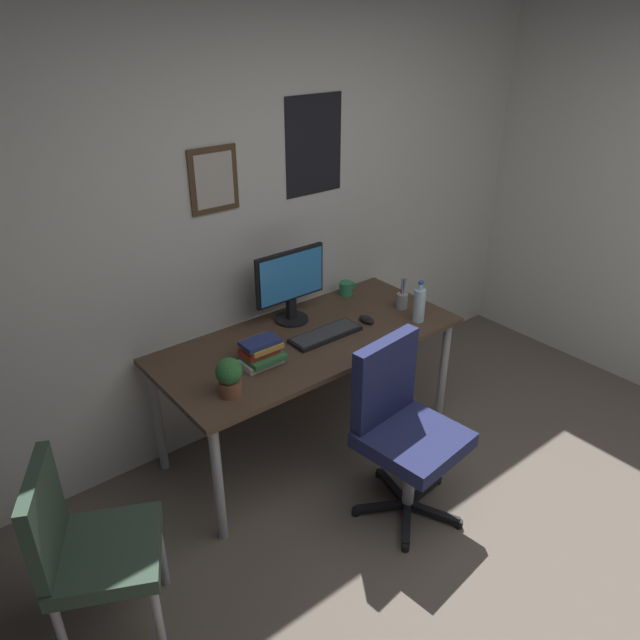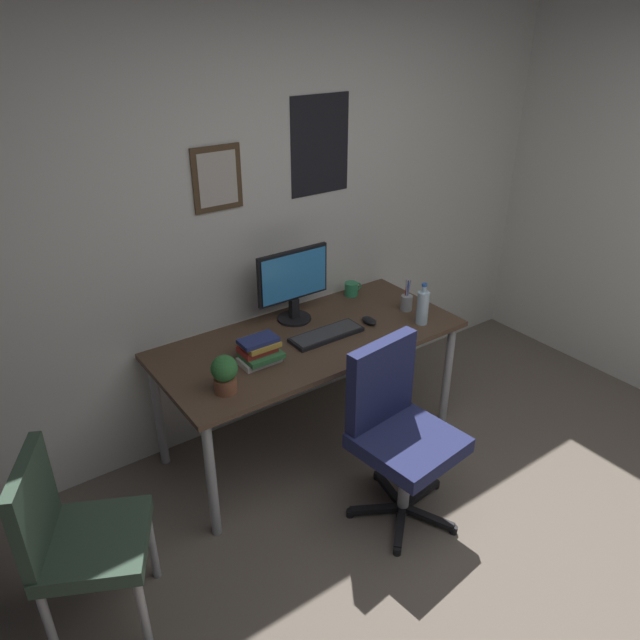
% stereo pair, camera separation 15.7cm
% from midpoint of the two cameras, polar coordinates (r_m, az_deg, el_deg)
% --- Properties ---
extents(ground_plane, '(5.28, 5.28, 0.00)m').
position_cam_midpoint_polar(ground_plane, '(3.06, 22.75, -26.14)').
color(ground_plane, '#60564C').
extents(wall_back, '(4.40, 0.10, 2.60)m').
position_cam_midpoint_polar(wall_back, '(3.54, -3.08, 9.95)').
color(wall_back, silver).
rests_on(wall_back, ground_plane).
extents(desk, '(1.74, 0.78, 0.73)m').
position_cam_midpoint_polar(desk, '(3.41, 0.34, -2.64)').
color(desk, '#4C3828').
rests_on(desk, ground_plane).
extents(office_chair, '(0.57, 0.57, 0.95)m').
position_cam_midpoint_polar(office_chair, '(3.06, 8.81, -9.83)').
color(office_chair, '#1E234C').
rests_on(office_chair, ground_plane).
extents(side_chair, '(0.56, 0.56, 0.88)m').
position_cam_midpoint_polar(side_chair, '(2.70, -20.66, -18.53)').
color(side_chair, '#334738').
rests_on(side_chair, ground_plane).
extents(monitor, '(0.46, 0.20, 0.43)m').
position_cam_midpoint_polar(monitor, '(3.46, -1.26, 3.58)').
color(monitor, black).
rests_on(monitor, desk).
extents(keyboard, '(0.43, 0.15, 0.03)m').
position_cam_midpoint_polar(keyboard, '(3.37, 1.91, -1.41)').
color(keyboard, black).
rests_on(keyboard, desk).
extents(computer_mouse, '(0.06, 0.11, 0.04)m').
position_cam_midpoint_polar(computer_mouse, '(3.53, 5.97, -0.07)').
color(computer_mouse, black).
rests_on(computer_mouse, desk).
extents(water_bottle, '(0.07, 0.07, 0.25)m').
position_cam_midpoint_polar(water_bottle, '(3.54, 10.98, 1.21)').
color(water_bottle, silver).
rests_on(water_bottle, desk).
extents(coffee_mug_near, '(0.12, 0.09, 0.09)m').
position_cam_midpoint_polar(coffee_mug_near, '(3.86, 4.18, 2.95)').
color(coffee_mug_near, '#2D8C59').
rests_on(coffee_mug_near, desk).
extents(potted_plant, '(0.13, 0.13, 0.19)m').
position_cam_midpoint_polar(potted_plant, '(2.88, -7.51, -5.02)').
color(potted_plant, brown).
rests_on(potted_plant, desk).
extents(pen_cup, '(0.07, 0.07, 0.20)m').
position_cam_midpoint_polar(pen_cup, '(3.70, 9.43, 1.70)').
color(pen_cup, '#9EA0A5').
rests_on(pen_cup, desk).
extents(book_stack_left, '(0.21, 0.19, 0.14)m').
position_cam_midpoint_polar(book_stack_left, '(3.11, -4.36, -2.92)').
color(book_stack_left, silver).
rests_on(book_stack_left, desk).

